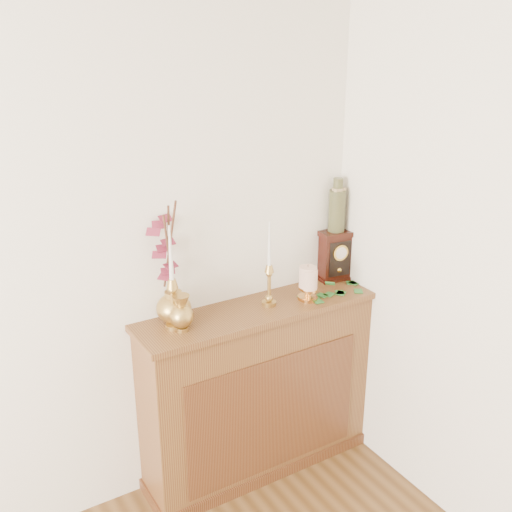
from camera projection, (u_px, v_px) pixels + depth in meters
console_shelf at (258, 394)px, 3.07m from camera, size 1.24×0.34×0.93m
candlestick_left at (173, 296)px, 2.64m from camera, size 0.08×0.08×0.48m
candlestick_center at (269, 279)px, 2.87m from camera, size 0.07×0.07×0.42m
bud_vase at (182, 314)px, 2.64m from camera, size 0.11×0.11×0.17m
ginger_jar at (166, 267)px, 2.67m from camera, size 0.23×0.26×0.59m
pillar_candle_left at (309, 283)px, 2.94m from camera, size 0.09×0.09×0.17m
pillar_candle_right at (307, 281)px, 2.95m from camera, size 0.10×0.10×0.18m
ivy_garland at (343, 287)px, 3.09m from camera, size 0.46×0.20×0.09m
mantel_clock at (335, 255)px, 3.19m from camera, size 0.20×0.15×0.27m
ceramic_vase at (337, 208)px, 3.10m from camera, size 0.09×0.09×0.28m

